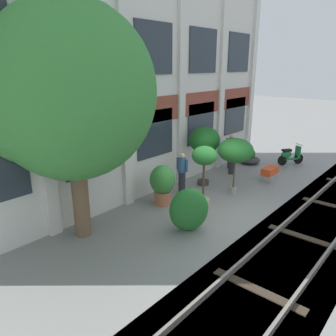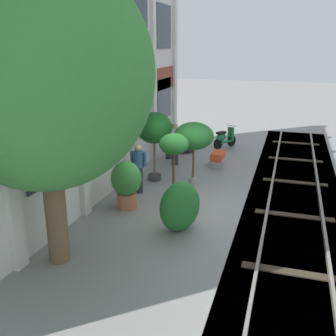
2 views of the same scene
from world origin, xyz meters
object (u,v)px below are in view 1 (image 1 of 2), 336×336
potted_plant_terracotta_small (204,141)px  scooter_near_curb (290,156)px  potted_plant_ribbed_drum (162,183)px  topiary_hedge (189,210)px  resident_by_doorway (232,155)px  resident_watching_tracks (182,172)px  potted_plant_wide_bowl (250,158)px  potted_plant_low_pan (204,161)px  broadleaf_tree (72,96)px  potted_plant_square_trough (270,174)px  resident_near_plants (231,150)px  potted_plant_tall_urn (235,151)px

potted_plant_terracotta_small → scooter_near_curb: bearing=-17.1°
potted_plant_ribbed_drum → topiary_hedge: (-0.92, -1.84, -0.13)m
resident_by_doorway → resident_watching_tracks: (-3.24, 0.23, -0.03)m
potted_plant_wide_bowl → potted_plant_low_pan: potted_plant_low_pan is taller
broadleaf_tree → scooter_near_curb: bearing=-9.6°
potted_plant_square_trough → resident_near_plants: bearing=81.3°
topiary_hedge → potted_plant_low_pan: bearing=21.8°
potted_plant_terracotta_small → resident_watching_tracks: size_ratio=1.51×
scooter_near_curb → resident_near_plants: size_ratio=0.74×
scooter_near_curb → resident_near_plants: bearing=174.6°
broadleaf_tree → potted_plant_low_pan: size_ratio=2.97×
potted_plant_tall_urn → potted_plant_low_pan: 1.78m
scooter_near_curb → resident_near_plants: resident_near_plants is taller
resident_watching_tracks → potted_plant_ribbed_drum: bearing=-172.5°
resident_watching_tracks → topiary_hedge: bearing=-135.4°
potted_plant_low_pan → resident_watching_tracks: bearing=70.2°
broadleaf_tree → resident_by_doorway: (7.54, -0.40, -2.99)m
potted_plant_low_pan → topiary_hedge: potted_plant_low_pan is taller
broadleaf_tree → potted_plant_wide_bowl: 10.17m
potted_plant_low_pan → resident_watching_tracks: potted_plant_low_pan is taller
potted_plant_low_pan → resident_near_plants: bearing=19.1°
potted_plant_wide_bowl → topiary_hedge: bearing=-165.7°
potted_plant_terracotta_small → potted_plant_low_pan: (-1.73, -1.20, -0.19)m
potted_plant_low_pan → potted_plant_tall_urn: bearing=-4.8°
resident_by_doorway → resident_near_plants: 0.82m
resident_by_doorway → potted_plant_tall_urn: bearing=-30.2°
potted_plant_tall_urn → potted_plant_ribbed_drum: potted_plant_tall_urn is taller
potted_plant_wide_bowl → potted_plant_terracotta_small: size_ratio=0.43×
potted_plant_wide_bowl → broadleaf_tree: bearing=178.5°
potted_plant_ribbed_drum → scooter_near_curb: bearing=-11.4°
potted_plant_low_pan → scooter_near_curb: (6.76, -0.34, -1.16)m
scooter_near_curb → resident_near_plants: (-2.39, 1.86, 0.43)m
potted_plant_ribbed_drum → potted_plant_low_pan: (0.76, -1.17, 0.82)m
potted_plant_wide_bowl → resident_near_plants: 1.46m
potted_plant_terracotta_small → resident_near_plants: (2.64, 0.32, -0.92)m
potted_plant_terracotta_small → resident_near_plants: potted_plant_terracotta_small is taller
potted_plant_ribbed_drum → resident_near_plants: bearing=3.9°
potted_plant_ribbed_drum → potted_plant_tall_urn: bearing=-27.5°
potted_plant_terracotta_small → potted_plant_low_pan: potted_plant_terracotta_small is taller
potted_plant_wide_bowl → potted_plant_tall_urn: bearing=-160.9°
potted_plant_low_pan → resident_by_doorway: potted_plant_low_pan is taller
potted_plant_square_trough → resident_watching_tracks: bearing=152.9°
resident_watching_tracks → topiary_hedge: size_ratio=1.21×
potted_plant_tall_urn → scooter_near_curb: (4.99, -0.19, -1.19)m
potted_plant_square_trough → scooter_near_curb: (2.70, 0.22, 0.19)m
broadleaf_tree → potted_plant_low_pan: broadleaf_tree is taller
potted_plant_square_trough → resident_by_doorway: resident_by_doorway is taller
potted_plant_terracotta_small → resident_near_plants: 2.81m
resident_watching_tracks → potted_plant_square_trough: bearing=-24.9°
scooter_near_curb → resident_by_doorway: 3.39m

